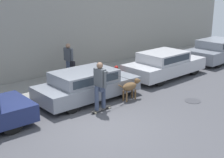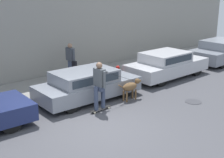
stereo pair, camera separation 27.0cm
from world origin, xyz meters
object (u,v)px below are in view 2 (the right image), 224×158
(parked_car_2, at_px, (167,65))
(skateboarder, at_px, (100,84))
(parked_car_1, at_px, (87,85))
(pedestrian_with_bag, at_px, (71,59))
(parked_car_3, at_px, (222,51))
(dog, at_px, (131,87))
(fire_hydrant, at_px, (118,74))

(parked_car_2, distance_m, skateboarder, 5.19)
(parked_car_1, xyz_separation_m, parked_car_2, (4.66, -0.00, 0.03))
(pedestrian_with_bag, bearing_deg, parked_car_1, 67.88)
(parked_car_1, xyz_separation_m, pedestrian_with_bag, (1.02, 2.66, 0.39))
(skateboarder, distance_m, pedestrian_with_bag, 4.14)
(skateboarder, bearing_deg, parked_car_1, 70.99)
(parked_car_3, bearing_deg, dog, -173.83)
(parked_car_1, relative_size, fire_hydrant, 5.21)
(dog, height_order, fire_hydrant, dog)
(parked_car_3, distance_m, dog, 8.35)
(parked_car_1, height_order, dog, parked_car_1)
(fire_hydrant, bearing_deg, parked_car_1, -159.32)
(parked_car_2, relative_size, parked_car_3, 0.97)
(parked_car_1, relative_size, pedestrian_with_bag, 2.55)
(dog, bearing_deg, fire_hydrant, 61.18)
(parked_car_1, distance_m, parked_car_3, 9.49)
(fire_hydrant, bearing_deg, skateboarder, -141.94)
(pedestrian_with_bag, bearing_deg, fire_hydrant, 125.53)
(parked_car_2, distance_m, fire_hydrant, 2.49)
(parked_car_1, distance_m, fire_hydrant, 2.51)
(parked_car_1, relative_size, dog, 3.61)
(parked_car_2, bearing_deg, skateboarder, -166.48)
(parked_car_3, xyz_separation_m, fire_hydrant, (-7.15, 0.89, -0.21))
(skateboarder, distance_m, fire_hydrant, 3.50)
(pedestrian_with_bag, relative_size, fire_hydrant, 2.04)
(parked_car_3, xyz_separation_m, skateboarder, (-9.86, -1.24, 0.39))
(parked_car_1, bearing_deg, skateboarder, -105.30)
(parked_car_2, bearing_deg, dog, -162.29)
(parked_car_3, relative_size, pedestrian_with_bag, 2.76)
(dog, bearing_deg, parked_car_1, 137.83)
(parked_car_1, xyz_separation_m, parked_car_3, (9.49, -0.00, 0.03))
(parked_car_2, distance_m, dog, 3.62)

